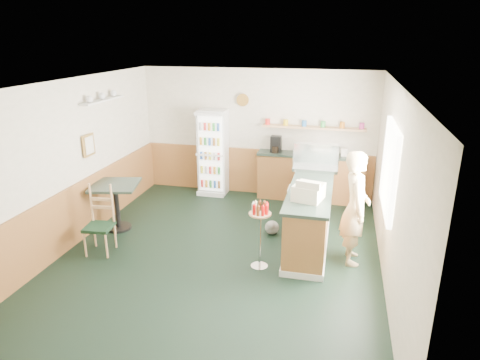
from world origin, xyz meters
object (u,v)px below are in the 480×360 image
(display_case, at_px, (316,158))
(cash_register, at_px, (309,192))
(shopkeeper, at_px, (355,208))
(cafe_table, at_px, (116,198))
(drinks_fridge, at_px, (213,153))
(cafe_chair, at_px, (101,217))
(condiment_stand, at_px, (260,225))

(display_case, bearing_deg, cash_register, -90.00)
(shopkeeper, relative_size, cafe_table, 1.88)
(drinks_fridge, height_order, cafe_chair, drinks_fridge)
(drinks_fridge, relative_size, cash_register, 4.36)
(display_case, height_order, condiment_stand, display_case)
(display_case, bearing_deg, cafe_table, -160.83)
(drinks_fridge, relative_size, cafe_table, 1.97)
(condiment_stand, height_order, cafe_chair, cafe_chair)
(shopkeeper, relative_size, condiment_stand, 1.71)
(display_case, distance_m, cafe_chair, 3.84)
(drinks_fridge, distance_m, shopkeeper, 3.82)
(cafe_table, distance_m, cafe_chair, 0.80)
(cash_register, relative_size, cafe_chair, 0.38)
(display_case, height_order, cafe_table, display_case)
(cash_register, xyz_separation_m, shopkeeper, (0.70, 0.13, -0.24))
(cafe_table, bearing_deg, shopkeeper, -2.80)
(condiment_stand, height_order, cafe_table, condiment_stand)
(drinks_fridge, bearing_deg, cafe_chair, -108.07)
(drinks_fridge, xyz_separation_m, condiment_stand, (1.61, -2.93, -0.22))
(drinks_fridge, height_order, condiment_stand, drinks_fridge)
(cafe_table, bearing_deg, cash_register, -5.60)
(drinks_fridge, distance_m, display_case, 2.50)
(cafe_chair, bearing_deg, condiment_stand, -5.65)
(shopkeeper, xyz_separation_m, cafe_table, (-4.10, 0.20, -0.28))
(cafe_chair, bearing_deg, drinks_fridge, 65.15)
(display_case, xyz_separation_m, cash_register, (0.00, -1.52, -0.11))
(cash_register, bearing_deg, shopkeeper, 24.85)
(condiment_stand, distance_m, cafe_chair, 2.59)
(cash_register, height_order, condiment_stand, cash_register)
(cafe_chair, bearing_deg, display_case, 24.46)
(shopkeeper, distance_m, condiment_stand, 1.47)
(drinks_fridge, xyz_separation_m, shopkeeper, (2.97, -2.40, -0.04))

